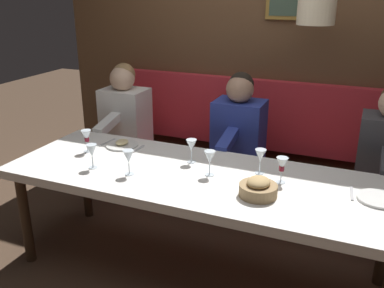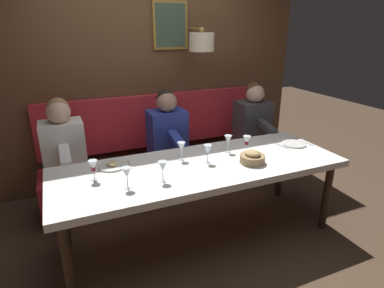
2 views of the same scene
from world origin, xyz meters
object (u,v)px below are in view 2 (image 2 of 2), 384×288
(dining_table, at_px, (201,171))
(wine_glass_3, at_px, (208,150))
(wine_glass_0, at_px, (127,173))
(wine_glass_5, at_px, (247,141))
(diner_nearest, at_px, (253,117))
(wine_glass_6, at_px, (181,147))
(wine_glass_1, at_px, (93,166))
(wine_glass_2, at_px, (228,140))
(bread_bowl, at_px, (252,157))
(diner_near, at_px, (168,128))
(diner_middle, at_px, (63,141))
(wine_glass_4, at_px, (163,167))

(dining_table, distance_m, wine_glass_3, 0.19)
(wine_glass_0, bearing_deg, dining_table, -75.66)
(dining_table, xyz_separation_m, wine_glass_5, (0.08, -0.51, 0.18))
(diner_nearest, height_order, wine_glass_6, diner_nearest)
(wine_glass_1, xyz_separation_m, wine_glass_2, (0.11, -1.25, 0.00))
(wine_glass_5, relative_size, bread_bowl, 0.75)
(wine_glass_0, height_order, wine_glass_3, same)
(dining_table, bearing_deg, diner_near, -0.29)
(diner_nearest, height_order, wine_glass_3, diner_nearest)
(diner_middle, xyz_separation_m, wine_glass_2, (-0.72, -1.43, 0.04))
(dining_table, xyz_separation_m, wine_glass_6, (0.17, 0.12, 0.18))
(wine_glass_0, xyz_separation_m, wine_glass_4, (0.00, -0.28, 0.00))
(diner_near, height_order, wine_glass_5, diner_near)
(dining_table, bearing_deg, wine_glass_0, 104.34)
(wine_glass_0, bearing_deg, wine_glass_1, 42.21)
(diner_near, height_order, wine_glass_2, diner_near)
(wine_glass_6, bearing_deg, wine_glass_2, -89.94)
(diner_nearest, relative_size, wine_glass_0, 4.82)
(wine_glass_3, bearing_deg, diner_near, 4.51)
(diner_middle, height_order, wine_glass_4, diner_middle)
(wine_glass_4, bearing_deg, bread_bowl, -88.06)
(diner_near, distance_m, wine_glass_3, 0.87)
(diner_middle, relative_size, bread_bowl, 3.60)
(wine_glass_1, xyz_separation_m, wine_glass_6, (0.11, -0.77, 0.00))
(diner_nearest, relative_size, bread_bowl, 3.60)
(wine_glass_1, bearing_deg, diner_middle, 12.69)
(diner_near, distance_m, wine_glass_6, 0.73)
(wine_glass_4, bearing_deg, wine_glass_0, 90.26)
(wine_glass_0, relative_size, wine_glass_1, 1.00)
(wine_glass_3, bearing_deg, diner_middle, 52.97)
(wine_glass_5, xyz_separation_m, wine_glass_6, (0.08, 0.63, 0.00))
(wine_glass_3, bearing_deg, wine_glass_4, 111.64)
(diner_nearest, height_order, bread_bowl, diner_nearest)
(diner_nearest, relative_size, wine_glass_4, 4.82)
(wine_glass_1, height_order, wine_glass_5, same)
(wine_glass_1, distance_m, wine_glass_6, 0.78)
(dining_table, relative_size, wine_glass_6, 15.39)
(wine_glass_5, height_order, wine_glass_6, same)
(wine_glass_1, bearing_deg, diner_near, -47.30)
(diner_middle, bearing_deg, bread_bowl, -124.30)
(dining_table, xyz_separation_m, wine_glass_0, (-0.17, 0.68, 0.18))
(wine_glass_0, bearing_deg, bread_bowl, -88.48)
(diner_nearest, xyz_separation_m, diner_middle, (0.00, 2.19, 0.00))
(diner_nearest, relative_size, diner_middle, 1.00)
(diner_nearest, xyz_separation_m, wine_glass_3, (-0.87, 1.04, 0.04))
(diner_middle, bearing_deg, wine_glass_2, -116.51)
(wine_glass_5, bearing_deg, wine_glass_4, 105.59)
(diner_near, distance_m, wine_glass_2, 0.80)
(wine_glass_0, xyz_separation_m, wine_glass_2, (0.34, -1.04, 0.00))
(bread_bowl, bearing_deg, diner_near, 22.52)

